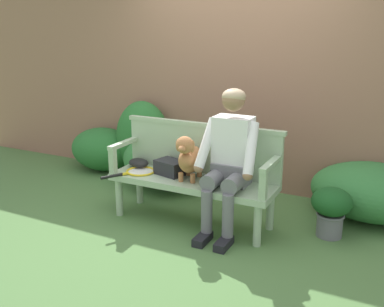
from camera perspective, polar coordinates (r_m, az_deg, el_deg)
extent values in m
plane|color=#4C753D|center=(4.34, 0.00, -8.76)|extent=(40.00, 40.00, 0.00)
cube|color=#936651|center=(5.17, 6.51, 8.06)|extent=(8.00, 0.30, 2.22)
ellipsoid|color=#286B2D|center=(5.53, -6.33, 1.88)|extent=(0.71, 0.54, 0.95)
ellipsoid|color=#337538|center=(5.28, -2.71, -0.63)|extent=(1.16, 1.08, 0.62)
ellipsoid|color=#337538|center=(4.66, 22.35, -4.59)|extent=(1.20, 0.91, 0.55)
ellipsoid|color=#286B2D|center=(5.89, -11.36, 0.57)|extent=(0.90, 0.67, 0.56)
cube|color=#9EB793|center=(4.19, 0.00, -3.68)|extent=(1.60, 0.49, 0.06)
cylinder|color=#9EB793|center=(4.47, -9.37, -5.58)|extent=(0.07, 0.07, 0.38)
cylinder|color=#9EB793|center=(3.86, 8.43, -9.17)|extent=(0.07, 0.07, 0.38)
cylinder|color=#9EB793|center=(4.75, -6.77, -4.15)|extent=(0.07, 0.07, 0.38)
cylinder|color=#9EB793|center=(4.18, 10.06, -7.20)|extent=(0.07, 0.07, 0.38)
cube|color=#9EB793|center=(4.29, 1.29, 0.45)|extent=(1.60, 0.05, 0.46)
cube|color=#9EB793|center=(4.23, 1.31, 3.71)|extent=(1.64, 0.06, 0.04)
cube|color=#9EB793|center=(4.36, -10.17, -1.06)|extent=(0.06, 0.06, 0.24)
cube|color=#9EB793|center=(4.48, -8.70, 1.34)|extent=(0.06, 0.49, 0.04)
cube|color=#9EB793|center=(3.69, 9.16, -4.20)|extent=(0.06, 0.06, 0.24)
cube|color=#9EB793|center=(3.83, 10.19, -1.28)|extent=(0.06, 0.49, 0.04)
cube|color=black|center=(3.94, 1.38, -10.94)|extent=(0.10, 0.24, 0.07)
cylinder|color=slate|center=(3.91, 1.91, -7.47)|extent=(0.10, 0.10, 0.39)
cylinder|color=slate|center=(3.95, 2.91, -3.26)|extent=(0.15, 0.31, 0.15)
cube|color=black|center=(3.87, 4.11, -11.52)|extent=(0.10, 0.24, 0.07)
cylinder|color=slate|center=(3.83, 4.65, -7.98)|extent=(0.10, 0.10, 0.39)
cylinder|color=slate|center=(3.88, 5.61, -3.69)|extent=(0.15, 0.31, 0.15)
cube|color=slate|center=(4.04, 5.11, -2.54)|extent=(0.32, 0.24, 0.20)
cube|color=white|center=(3.98, 5.31, 1.09)|extent=(0.34, 0.22, 0.52)
cylinder|color=white|center=(3.95, 1.87, 1.34)|extent=(0.14, 0.33, 0.45)
sphere|color=#936B4C|center=(3.92, 0.85, -1.85)|extent=(0.09, 0.09, 0.09)
cylinder|color=white|center=(3.80, 7.61, 0.60)|extent=(0.14, 0.33, 0.45)
sphere|color=#936B4C|center=(3.75, 7.19, -2.81)|extent=(0.09, 0.09, 0.09)
sphere|color=#936B4C|center=(3.88, 5.36, 6.88)|extent=(0.20, 0.20, 0.20)
ellipsoid|color=tan|center=(3.88, 5.43, 7.34)|extent=(0.21, 0.21, 0.14)
cylinder|color=#AD7042|center=(4.10, -1.44, -3.05)|extent=(0.05, 0.05, 0.08)
cylinder|color=#AD7042|center=(4.06, 0.10, -3.23)|extent=(0.05, 0.05, 0.08)
cylinder|color=#AD7042|center=(4.27, -0.52, -2.26)|extent=(0.05, 0.05, 0.08)
cylinder|color=#AD7042|center=(4.23, 0.96, -2.42)|extent=(0.05, 0.05, 0.08)
ellipsoid|color=#AD7042|center=(4.12, -0.22, -0.75)|extent=(0.25, 0.34, 0.25)
sphere|color=#AD7042|center=(4.01, -0.76, -0.89)|extent=(0.15, 0.15, 0.15)
sphere|color=#AD7042|center=(3.94, -0.93, 1.11)|extent=(0.16, 0.16, 0.16)
ellipsoid|color=#AD7042|center=(3.88, -1.30, 0.63)|extent=(0.08, 0.10, 0.06)
ellipsoid|color=#AD7042|center=(3.98, -1.79, 1.09)|extent=(0.05, 0.04, 0.12)
ellipsoid|color=#AD7042|center=(3.93, 0.05, 0.92)|extent=(0.05, 0.04, 0.12)
sphere|color=#AD7042|center=(4.24, 0.47, 0.46)|extent=(0.07, 0.07, 0.07)
torus|color=yellow|center=(4.40, -6.64, -2.27)|extent=(0.40, 0.40, 0.02)
cylinder|color=silver|center=(4.40, -6.63, -2.35)|extent=(0.25, 0.25, 0.00)
cube|color=yellow|center=(4.33, -8.59, -2.58)|extent=(0.07, 0.08, 0.02)
cylinder|color=black|center=(4.28, -10.30, -2.89)|extent=(0.14, 0.20, 0.03)
ellipsoid|color=black|center=(4.54, -6.90, -1.20)|extent=(0.24, 0.20, 0.09)
cube|color=#232328|center=(4.29, -2.79, -1.79)|extent=(0.32, 0.26, 0.14)
cylinder|color=slate|center=(4.21, 17.31, -8.84)|extent=(0.23, 0.23, 0.20)
torus|color=slate|center=(4.17, 17.42, -7.56)|extent=(0.25, 0.25, 0.02)
ellipsoid|color=#194C1E|center=(4.12, 17.57, -5.94)|extent=(0.36, 0.36, 0.25)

